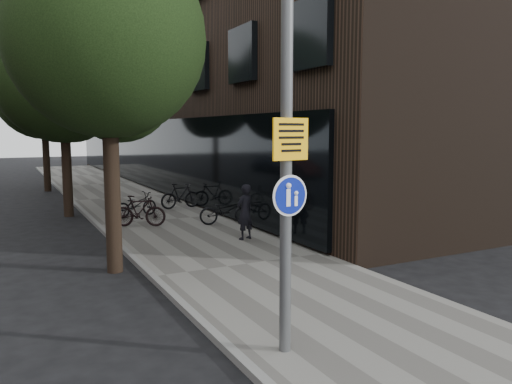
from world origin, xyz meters
TOP-DOWN VIEW (x-y plane):
  - ground at (0.00, 0.00)m, footprint 120.00×120.00m
  - sidewalk at (0.25, 10.00)m, footprint 4.50×60.00m
  - curb_edge at (-2.00, 10.00)m, footprint 0.15×60.00m
  - building_right_dark_brick at (8.50, 22.00)m, footprint 12.00×40.00m
  - street_tree_near at (-2.53, 4.64)m, footprint 4.40×4.40m
  - street_tree_mid at (-2.53, 13.14)m, footprint 5.00×5.00m
  - street_tree_far at (-2.53, 22.14)m, footprint 5.00×5.00m
  - signpost at (-1.34, -1.15)m, footprint 0.58×0.17m
  - pedestrian at (1.40, 5.77)m, footprint 0.69×0.56m
  - parked_bike_facade_near at (1.86, 8.17)m, footprint 1.90×1.05m
  - parked_bike_facade_far at (1.62, 12.22)m, footprint 1.75×0.68m
  - parked_bike_curb_near at (-0.47, 11.09)m, footprint 1.79×1.07m
  - parked_bike_curb_far at (-0.85, 9.13)m, footprint 1.76×1.18m

SIDE VIEW (x-z plane):
  - ground at x=0.00m, z-range 0.00..0.00m
  - sidewalk at x=0.25m, z-range 0.00..0.12m
  - curb_edge at x=-2.00m, z-range 0.00..0.13m
  - parked_bike_curb_near at x=-0.47m, z-range 0.12..1.01m
  - parked_bike_facade_near at x=1.86m, z-range 0.12..1.06m
  - parked_bike_facade_far at x=1.62m, z-range 0.12..1.15m
  - parked_bike_curb_far at x=-0.85m, z-range 0.12..1.15m
  - pedestrian at x=1.40m, z-range 0.12..1.74m
  - signpost at x=-1.34m, z-range 0.14..5.12m
  - street_tree_near at x=-2.53m, z-range 1.36..8.86m
  - street_tree_mid at x=-2.53m, z-range 1.21..9.01m
  - street_tree_far at x=-2.53m, z-range 1.21..9.01m
  - building_right_dark_brick at x=8.50m, z-range 0.00..18.00m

